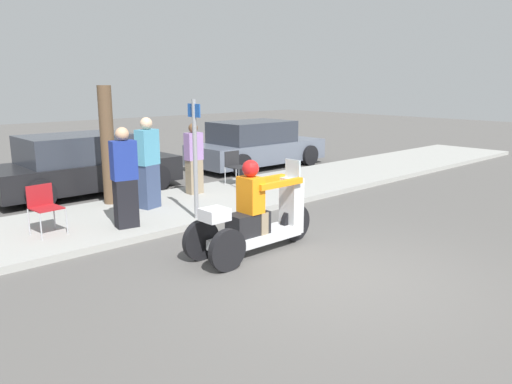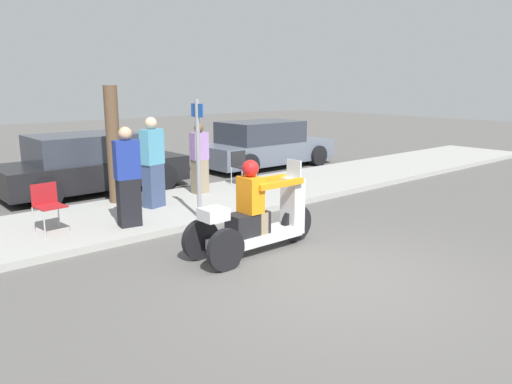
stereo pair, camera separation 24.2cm
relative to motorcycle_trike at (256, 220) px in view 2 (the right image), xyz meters
name	(u,v)px [view 2 (the right image)]	position (x,y,z in m)	size (l,w,h in m)	color
ground_plane	(337,278)	(0.16, -1.53, -0.53)	(60.00, 60.00, 0.00)	#565451
sidewalk_strip	(164,210)	(0.16, 3.07, -0.47)	(28.00, 2.80, 0.12)	#9E9E99
motorcycle_trike	(256,220)	(0.00, 0.00, 0.00)	(2.34, 0.72, 1.48)	black
spectator_by_tree	(200,160)	(1.47, 3.69, 0.36)	(0.38, 0.23, 1.60)	gray
spectator_near_curb	(153,164)	(0.02, 3.22, 0.47)	(0.49, 0.36, 1.83)	#38476B
spectator_mid_group	(128,179)	(-1.01, 2.27, 0.44)	(0.45, 0.31, 1.76)	black
folding_chair_curbside	(48,202)	(-2.20, 2.86, 0.09)	(0.50, 0.50, 0.82)	#A5A8AD
folding_chair_set_back	(241,164)	(2.83, 3.87, 0.09)	(0.48, 0.48, 0.82)	#A5A8AD
parked_car_lot_center	(91,165)	(-0.17, 5.93, 0.14)	(4.34, 2.00, 1.42)	black
parked_car_lot_left	(264,145)	(5.43, 5.95, 0.15)	(4.42, 2.01, 1.44)	slate
tree_trunk	(113,145)	(-0.39, 4.11, 0.81)	(0.28, 0.28, 2.44)	brown
street_sign	(198,155)	(0.25, 1.92, 0.79)	(0.08, 0.36, 2.20)	gray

